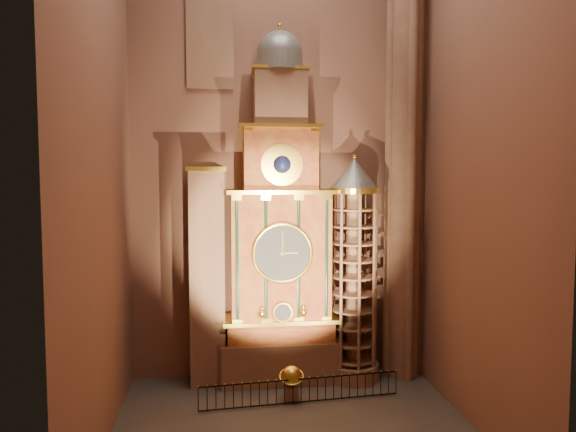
{
  "coord_description": "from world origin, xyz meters",
  "views": [
    {
      "loc": [
        -2.66,
        -18.94,
        9.6
      ],
      "look_at": [
        0.13,
        3.0,
        8.05
      ],
      "focal_mm": 32.0,
      "sensor_mm": 36.0,
      "label": 1
    }
  ],
  "objects": [
    {
      "name": "portrait_tower",
      "position": [
        -3.4,
        4.98,
        5.15
      ],
      "size": [
        1.8,
        1.6,
        10.2
      ],
      "color": "#8C634C",
      "rests_on": "floor"
    },
    {
      "name": "stained_glass_window",
      "position": [
        -3.2,
        5.92,
        16.5
      ],
      "size": [
        2.2,
        0.14,
        5.2
      ],
      "color": "navy",
      "rests_on": "wall_back"
    },
    {
      "name": "astronomical_clock",
      "position": [
        0.0,
        4.96,
        6.68
      ],
      "size": [
        5.6,
        2.41,
        16.7
      ],
      "color": "#8C634C",
      "rests_on": "floor"
    },
    {
      "name": "stair_turret",
      "position": [
        3.5,
        4.7,
        5.27
      ],
      "size": [
        2.5,
        2.5,
        10.8
      ],
      "color": "#8C634C",
      "rests_on": "floor"
    },
    {
      "name": "wall_back",
      "position": [
        0.0,
        6.0,
        11.0
      ],
      "size": [
        22.0,
        0.0,
        22.0
      ],
      "primitive_type": "plane",
      "rotation": [
        1.57,
        0.0,
        0.0
      ],
      "color": "#8E5D4C",
      "rests_on": "floor"
    },
    {
      "name": "iron_railing",
      "position": [
        0.6,
        2.22,
        0.58
      ],
      "size": [
        8.69,
        0.76,
        1.06
      ],
      "color": "black",
      "rests_on": "floor"
    },
    {
      "name": "celestial_globe",
      "position": [
        0.23,
        2.54,
        0.94
      ],
      "size": [
        1.16,
        1.11,
        1.56
      ],
      "color": "#8C634C",
      "rests_on": "floor"
    },
    {
      "name": "floor",
      "position": [
        0.0,
        0.0,
        0.0
      ],
      "size": [
        14.0,
        14.0,
        0.0
      ],
      "primitive_type": "plane",
      "color": "#383330",
      "rests_on": "ground"
    },
    {
      "name": "wall_left",
      "position": [
        -7.0,
        0.0,
        11.0
      ],
      "size": [
        0.0,
        22.0,
        22.0
      ],
      "primitive_type": "plane",
      "rotation": [
        1.57,
        0.0,
        1.57
      ],
      "color": "#8E5D4C",
      "rests_on": "floor"
    },
    {
      "name": "gothic_pier",
      "position": [
        6.1,
        5.0,
        11.0
      ],
      "size": [
        2.04,
        2.04,
        22.0
      ],
      "color": "#8C634C",
      "rests_on": "floor"
    },
    {
      "name": "wall_right",
      "position": [
        7.0,
        0.0,
        11.0
      ],
      "size": [
        0.0,
        22.0,
        22.0
      ],
      "primitive_type": "plane",
      "rotation": [
        1.57,
        0.0,
        -1.57
      ],
      "color": "#8E5D4C",
      "rests_on": "floor"
    }
  ]
}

